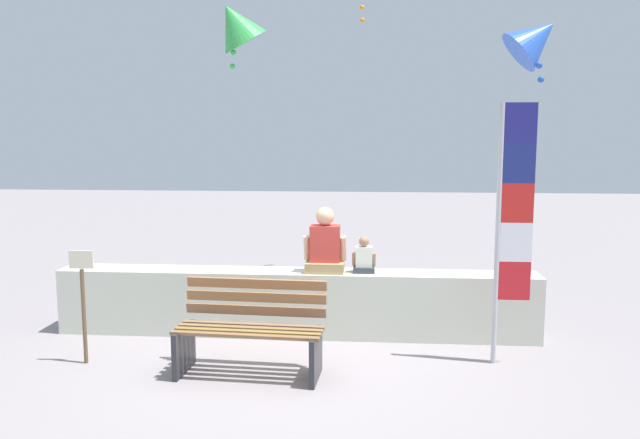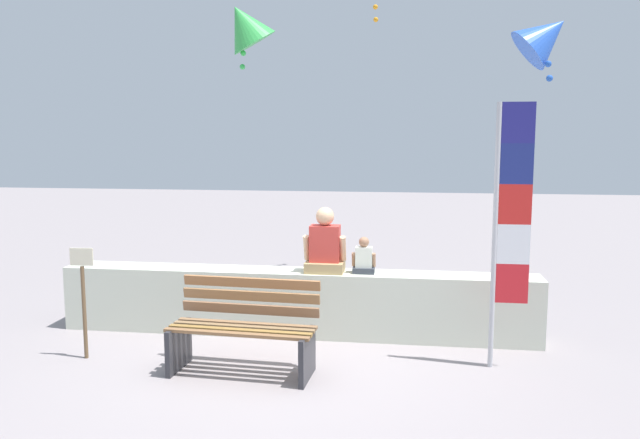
{
  "view_description": "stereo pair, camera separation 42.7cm",
  "coord_description": "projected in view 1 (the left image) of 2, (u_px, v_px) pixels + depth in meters",
  "views": [
    {
      "loc": [
        0.84,
        -6.07,
        2.28
      ],
      "look_at": [
        0.28,
        0.95,
        1.35
      ],
      "focal_mm": 35.2,
      "sensor_mm": 36.0,
      "label": 1
    },
    {
      "loc": [
        1.27,
        -6.02,
        2.28
      ],
      "look_at": [
        0.28,
        0.95,
        1.35
      ],
      "focal_mm": 35.2,
      "sensor_mm": 36.0,
      "label": 2
    }
  ],
  "objects": [
    {
      "name": "person_adult",
      "position": [
        325.0,
        247.0,
        7.13
      ],
      "size": [
        0.49,
        0.36,
        0.74
      ],
      "color": "tan",
      "rests_on": "seawall_ledge"
    },
    {
      "name": "person_child",
      "position": [
        364.0,
        258.0,
        7.11
      ],
      "size": [
        0.27,
        0.2,
        0.41
      ],
      "color": "#343942",
      "rests_on": "seawall_ledge"
    },
    {
      "name": "flag_banner",
      "position": [
        510.0,
        216.0,
        6.17
      ],
      "size": [
        0.36,
        0.05,
        2.61
      ],
      "color": "#B7B7BC",
      "rests_on": "ground"
    },
    {
      "name": "park_bench",
      "position": [
        251.0,
        332.0,
        6.06
      ],
      "size": [
        1.45,
        0.7,
        0.88
      ],
      "color": "brown",
      "rests_on": "ground"
    },
    {
      "name": "sign_post",
      "position": [
        83.0,
        296.0,
        6.28
      ],
      "size": [
        0.24,
        0.04,
        1.16
      ],
      "color": "brown",
      "rests_on": "ground"
    },
    {
      "name": "seawall_ledge",
      "position": [
        296.0,
        303.0,
        7.25
      ],
      "size": [
        5.51,
        0.45,
        0.75
      ],
      "primitive_type": "cube",
      "color": "beige",
      "rests_on": "ground"
    },
    {
      "name": "kite_blue",
      "position": [
        536.0,
        38.0,
        7.93
      ],
      "size": [
        0.84,
        0.66,
        1.0
      ],
      "color": "blue"
    },
    {
      "name": "ground_plane",
      "position": [
        285.0,
        363.0,
        6.36
      ],
      "size": [
        40.0,
        40.0,
        0.0
      ],
      "primitive_type": "plane",
      "color": "gray"
    },
    {
      "name": "kite_green",
      "position": [
        236.0,
        24.0,
        8.67
      ],
      "size": [
        1.05,
        0.95,
        0.99
      ],
      "color": "green"
    }
  ]
}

